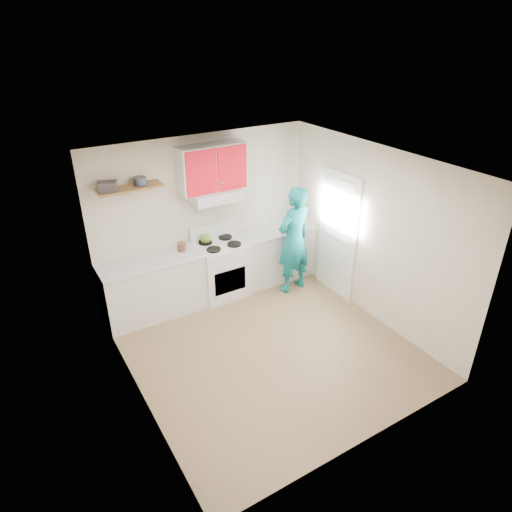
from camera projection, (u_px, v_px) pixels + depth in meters
floor at (267, 347)px, 6.34m from camera, size 3.80×3.80×0.00m
ceiling at (270, 165)px, 5.14m from camera, size 3.60×3.80×0.04m
back_wall at (204, 216)px, 7.18m from camera, size 3.60×0.04×2.60m
front_wall at (376, 348)px, 4.30m from camera, size 3.60×0.04×2.60m
left_wall at (129, 307)px, 4.91m from camera, size 0.04×3.80×2.60m
right_wall at (373, 235)px, 6.57m from camera, size 0.04×3.80×2.60m
door at (338, 235)px, 7.22m from camera, size 0.05×0.85×2.05m
door_glass at (339, 210)px, 7.01m from camera, size 0.01×0.55×0.95m
counter_left at (153, 288)px, 6.87m from camera, size 1.52×0.60×0.90m
counter_right at (273, 254)px, 7.87m from camera, size 1.32×0.60×0.90m
stove at (221, 269)px, 7.37m from camera, size 0.76×0.65×0.92m
range_hood at (215, 196)px, 6.88m from camera, size 0.76×0.44×0.15m
upper_cabinets at (212, 168)px, 6.72m from camera, size 1.02×0.33×0.70m
shelf at (130, 188)px, 6.21m from camera, size 0.90×0.30×0.04m
books at (108, 186)px, 6.03m from camera, size 0.29×0.25×0.13m
tin at (140, 181)px, 6.24m from camera, size 0.24×0.24×0.11m
kettle at (206, 239)px, 7.16m from camera, size 0.20×0.20×0.15m
crock at (182, 247)px, 6.92m from camera, size 0.13×0.13×0.16m
cutting_board at (259, 234)px, 7.53m from camera, size 0.30×0.25×0.02m
silicone_mat at (287, 227)px, 7.78m from camera, size 0.35×0.30×0.01m
person at (294, 240)px, 7.31m from camera, size 0.72×0.53×1.81m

